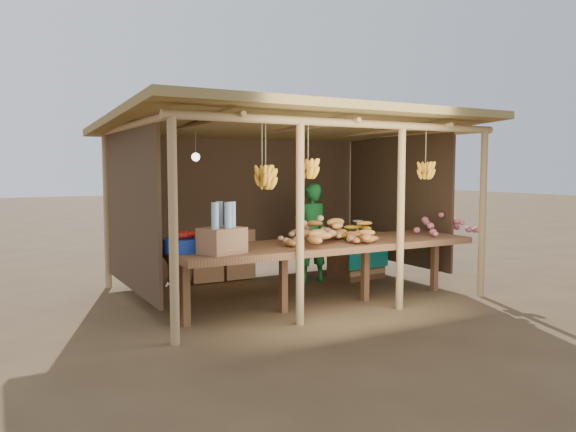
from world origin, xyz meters
TOP-DOWN VIEW (x-y plane):
  - ground at (0.00, 0.00)m, footprint 60.00×60.00m
  - stall_structure at (-0.01, -0.03)m, footprint 4.70×3.50m
  - counter at (0.00, -0.95)m, footprint 3.90×1.05m
  - potato_heap at (-0.22, -0.97)m, footprint 0.94×0.63m
  - sweet_potato_heap at (-0.05, -1.03)m, footprint 1.25×0.89m
  - onion_heap at (1.90, -1.08)m, footprint 0.94×0.61m
  - banana_pile at (0.56, -0.70)m, footprint 0.66×0.51m
  - tomato_basin at (-1.80, -0.88)m, footprint 0.42×0.42m
  - bottle_box at (-1.47, -1.18)m, footprint 0.52×0.46m
  - vendor at (0.62, 0.40)m, footprint 0.55×0.38m
  - tarp_crate at (1.43, 0.37)m, footprint 0.82×0.72m
  - carton_stack at (-0.41, 1.20)m, footprint 1.00×0.39m
  - burlap_sacks at (-1.33, 1.20)m, footprint 0.82×0.43m

SIDE VIEW (x-z plane):
  - ground at x=0.00m, z-range 0.00..0.00m
  - burlap_sacks at x=-1.33m, z-range -0.04..0.54m
  - carton_stack at x=-0.41m, z-range -0.04..0.71m
  - tarp_crate at x=1.43m, z-range -0.08..0.84m
  - counter at x=0.00m, z-range 0.34..1.14m
  - vendor at x=0.62m, z-range 0.00..1.48m
  - tomato_basin at x=-1.80m, z-range 0.78..1.00m
  - banana_pile at x=0.56m, z-range 0.80..1.15m
  - onion_heap at x=1.90m, z-range 0.80..1.16m
  - potato_heap at x=-0.22m, z-range 0.80..1.16m
  - sweet_potato_heap at x=-0.05m, z-range 0.80..1.16m
  - bottle_box at x=-1.47m, z-range 0.74..1.29m
  - stall_structure at x=-0.01m, z-range 0.70..3.13m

